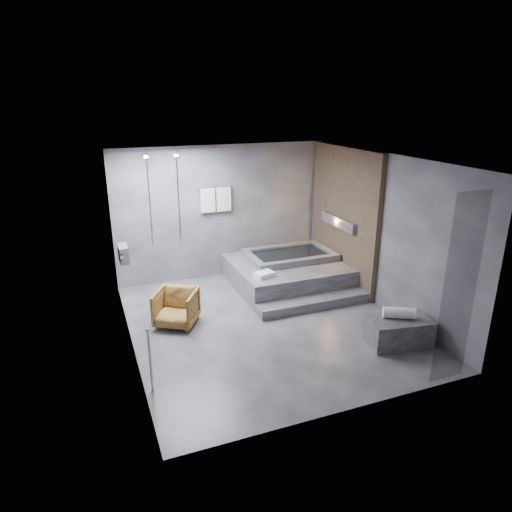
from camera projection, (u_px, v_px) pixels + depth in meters
name	position (u px, v px, depth m)	size (l,w,h in m)	color
room	(284.00, 221.00, 7.66)	(5.00, 5.04, 2.82)	#323235
tub_deck	(287.00, 273.00, 9.44)	(2.20, 2.00, 0.50)	#38383B
tub_step	(313.00, 303.00, 8.45)	(2.20, 0.36, 0.18)	#38383B
concrete_bench	(399.00, 332.00, 7.16)	(0.96, 0.53, 0.43)	#2F2F31
driftwood_chair	(176.00, 308.00, 7.76)	(0.66, 0.68, 0.62)	#4F3313
rolled_towel	(399.00, 313.00, 7.10)	(0.18, 0.18, 0.49)	white
deck_towel	(264.00, 274.00, 8.58)	(0.34, 0.25, 0.09)	white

